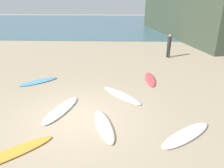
{
  "coord_description": "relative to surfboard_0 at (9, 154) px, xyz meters",
  "views": [
    {
      "loc": [
        1.6,
        -6.44,
        3.91
      ],
      "look_at": [
        1.22,
        2.54,
        0.3
      ],
      "focal_mm": 33.32,
      "sensor_mm": 36.0,
      "label": 1
    }
  ],
  "objects": [
    {
      "name": "surfboard_5",
      "position": [
        5.08,
        1.09,
        0.01
      ],
      "size": [
        2.08,
        1.83,
        0.08
      ],
      "primitive_type": "ellipsoid",
      "rotation": [
        0.0,
        0.0,
        2.25
      ],
      "color": "silver",
      "rests_on": "ground_plane"
    },
    {
      "name": "surfboard_6",
      "position": [
        -1.23,
        5.41,
        0.0
      ],
      "size": [
        1.87,
        1.71,
        0.07
      ],
      "primitive_type": "ellipsoid",
      "rotation": [
        0.0,
        0.0,
        2.27
      ],
      "color": "#53A2D2",
      "rests_on": "ground_plane"
    },
    {
      "name": "surfboard_1",
      "position": [
        4.59,
        6.0,
        0.0
      ],
      "size": [
        0.59,
        2.16,
        0.08
      ],
      "primitive_type": "ellipsoid",
      "rotation": [
        0.0,
        0.0,
        -0.03
      ],
      "color": "#E14A50",
      "rests_on": "ground_plane"
    },
    {
      "name": "ground_plane",
      "position": [
        1.39,
        2.04,
        -0.03
      ],
      "size": [
        120.0,
        120.0,
        0.0
      ],
      "primitive_type": "plane",
      "color": "tan"
    },
    {
      "name": "surfboard_7",
      "position": [
        2.47,
        1.5,
        0.01
      ],
      "size": [
        1.1,
        2.16,
        0.09
      ],
      "primitive_type": "ellipsoid",
      "rotation": [
        0.0,
        0.0,
        0.29
      ],
      "color": "#F4DDC7",
      "rests_on": "ground_plane"
    },
    {
      "name": "surfboard_4",
      "position": [
        3.06,
        3.92,
        0.0
      ],
      "size": [
        1.95,
        2.13,
        0.07
      ],
      "primitive_type": "ellipsoid",
      "rotation": [
        0.0,
        0.0,
        0.71
      ],
      "color": "white",
      "rests_on": "ground_plane"
    },
    {
      "name": "beachgoer_near",
      "position": [
        6.51,
        10.83,
        0.91
      ],
      "size": [
        0.37,
        0.37,
        1.7
      ],
      "rotation": [
        0.0,
        0.0,
        2.0
      ],
      "color": "black",
      "rests_on": "ground_plane"
    },
    {
      "name": "surfboard_2",
      "position": [
        0.76,
        2.49,
        0.01
      ],
      "size": [
        1.2,
        2.36,
        0.09
      ],
      "primitive_type": "ellipsoid",
      "rotation": [
        0.0,
        0.0,
        -0.29
      ],
      "color": "white",
      "rests_on": "ground_plane"
    },
    {
      "name": "surfboard_0",
      "position": [
        0.0,
        0.0,
        0.0
      ],
      "size": [
        2.17,
        2.01,
        0.07
      ],
      "primitive_type": "ellipsoid",
      "rotation": [
        0.0,
        0.0,
        -0.84
      ],
      "color": "#F59F30",
      "rests_on": "ground_plane"
    },
    {
      "name": "ocean_water",
      "position": [
        1.39,
        37.16,
        0.01
      ],
      "size": [
        120.0,
        40.0,
        0.08
      ],
      "primitive_type": "cube",
      "color": "#426675",
      "rests_on": "ground_plane"
    }
  ]
}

